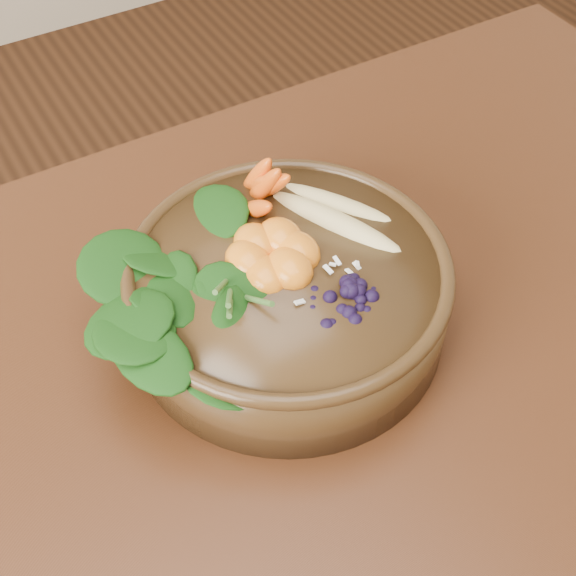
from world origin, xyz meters
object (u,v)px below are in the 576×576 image
at_px(banana_halves, 336,200).
at_px(stoneware_bowl, 288,296).
at_px(mandarin_cluster, 272,244).
at_px(blueberry_pile, 349,279).
at_px(carrot_cluster, 250,167).
at_px(kale_heap, 200,252).

bearing_deg(banana_halves, stoneware_bowl, -177.26).
xyz_separation_m(stoneware_bowl, mandarin_cluster, (-0.01, 0.02, 0.05)).
bearing_deg(stoneware_bowl, blueberry_pile, -62.19).
distance_m(stoneware_bowl, mandarin_cluster, 0.05).
xyz_separation_m(carrot_cluster, mandarin_cluster, (-0.02, -0.07, -0.02)).
bearing_deg(mandarin_cluster, blueberry_pile, -64.31).
bearing_deg(kale_heap, blueberry_pile, -43.25).
bearing_deg(carrot_cluster, kale_heap, -169.49).
xyz_separation_m(kale_heap, banana_halves, (0.12, 0.00, -0.01)).
distance_m(stoneware_bowl, banana_halves, 0.09).
bearing_deg(blueberry_pile, mandarin_cluster, 115.69).
distance_m(stoneware_bowl, kale_heap, 0.09).
bearing_deg(stoneware_bowl, banana_halves, 27.69).
height_order(kale_heap, carrot_cluster, carrot_cluster).
height_order(carrot_cluster, mandarin_cluster, carrot_cluster).
bearing_deg(carrot_cluster, stoneware_bowl, -123.69).
bearing_deg(banana_halves, blueberry_pile, -141.51).
bearing_deg(stoneware_bowl, kale_heap, 151.82).
height_order(stoneware_bowl, carrot_cluster, carrot_cluster).
distance_m(carrot_cluster, mandarin_cluster, 0.07).
relative_size(banana_halves, mandarin_cluster, 1.80).
relative_size(banana_halves, blueberry_pile, 1.23).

